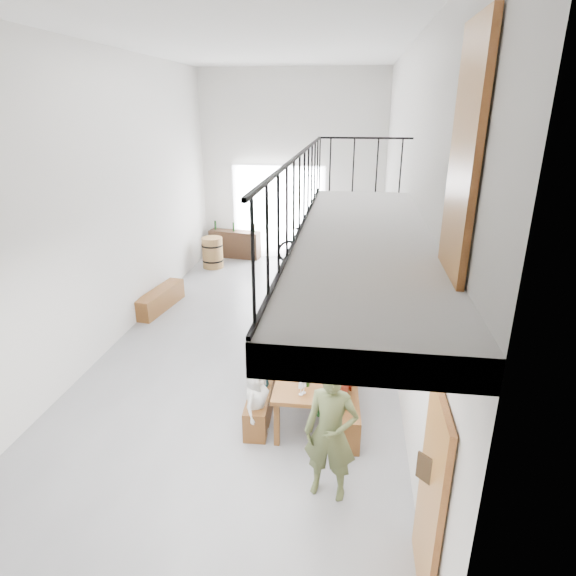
# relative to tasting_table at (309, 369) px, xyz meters

# --- Properties ---
(floor) EXTENTS (12.00, 12.00, 0.00)m
(floor) POSITION_rel_tasting_table_xyz_m (-1.30, 2.14, -0.71)
(floor) COLOR slate
(floor) RESTS_ON ground
(room_walls) EXTENTS (12.00, 12.00, 12.00)m
(room_walls) POSITION_rel_tasting_table_xyz_m (-1.30, 2.14, 2.85)
(room_walls) COLOR silver
(room_walls) RESTS_ON ground
(gateway_portal) EXTENTS (2.80, 0.08, 2.80)m
(gateway_portal) POSITION_rel_tasting_table_xyz_m (-1.70, 8.08, 0.69)
(gateway_portal) COLOR white
(gateway_portal) RESTS_ON ground
(right_wall_decor) EXTENTS (0.07, 8.28, 5.07)m
(right_wall_decor) POSITION_rel_tasting_table_xyz_m (1.40, 0.27, 1.04)
(right_wall_decor) COLOR #AB6A29
(right_wall_decor) RESTS_ON ground
(balcony) EXTENTS (1.52, 5.62, 4.00)m
(balcony) POSITION_rel_tasting_table_xyz_m (0.67, -0.99, 2.26)
(balcony) COLOR silver
(balcony) RESTS_ON ground
(tasting_table) EXTENTS (0.90, 2.13, 0.79)m
(tasting_table) POSITION_rel_tasting_table_xyz_m (0.00, 0.00, 0.00)
(tasting_table) COLOR brown
(tasting_table) RESTS_ON ground
(bench_inner) EXTENTS (0.41, 2.03, 0.46)m
(bench_inner) POSITION_rel_tasting_table_xyz_m (-0.71, 0.05, -0.47)
(bench_inner) COLOR brown
(bench_inner) RESTS_ON ground
(bench_wall) EXTENTS (0.42, 2.26, 0.52)m
(bench_wall) POSITION_rel_tasting_table_xyz_m (0.59, 0.09, -0.45)
(bench_wall) COLOR brown
(bench_wall) RESTS_ON ground
(tableware) EXTENTS (0.69, 1.36, 0.35)m
(tableware) POSITION_rel_tasting_table_xyz_m (0.03, -0.25, 0.22)
(tableware) COLOR black
(tableware) RESTS_ON tasting_table
(side_bench) EXTENTS (0.60, 1.72, 0.47)m
(side_bench) POSITION_rel_tasting_table_xyz_m (-3.80, 3.51, -0.47)
(side_bench) COLOR brown
(side_bench) RESTS_ON ground
(oak_barrel) EXTENTS (0.61, 0.61, 0.90)m
(oak_barrel) POSITION_rel_tasting_table_xyz_m (-3.45, 6.68, -0.26)
(oak_barrel) COLOR olive
(oak_barrel) RESTS_ON ground
(serving_counter) EXTENTS (1.63, 0.66, 0.84)m
(serving_counter) POSITION_rel_tasting_table_xyz_m (-3.05, 7.79, -0.29)
(serving_counter) COLOR #3D2917
(serving_counter) RESTS_ON ground
(counter_bottles) EXTENTS (1.33, 0.24, 0.28)m
(counter_bottles) POSITION_rel_tasting_table_xyz_m (-3.05, 7.78, 0.27)
(counter_bottles) COLOR black
(counter_bottles) RESTS_ON serving_counter
(guest_left_a) EXTENTS (0.48, 0.61, 1.09)m
(guest_left_a) POSITION_rel_tasting_table_xyz_m (-0.67, -0.72, -0.16)
(guest_left_a) COLOR silver
(guest_left_a) RESTS_ON ground
(guest_left_b) EXTENTS (0.43, 0.52, 1.23)m
(guest_left_b) POSITION_rel_tasting_table_xyz_m (-0.69, -0.21, -0.09)
(guest_left_b) COLOR #296D89
(guest_left_b) RESTS_ON ground
(guest_left_c) EXTENTS (0.44, 0.56, 1.11)m
(guest_left_c) POSITION_rel_tasting_table_xyz_m (-0.79, 0.35, -0.15)
(guest_left_c) COLOR silver
(guest_left_c) RESTS_ON ground
(guest_left_d) EXTENTS (0.68, 0.88, 1.20)m
(guest_left_d) POSITION_rel_tasting_table_xyz_m (-0.82, 0.95, -0.11)
(guest_left_d) COLOR #296D89
(guest_left_d) RESTS_ON ground
(guest_right_a) EXTENTS (0.53, 0.75, 1.19)m
(guest_right_a) POSITION_rel_tasting_table_xyz_m (0.50, -0.60, -0.11)
(guest_right_a) COLOR #AF361E
(guest_right_a) RESTS_ON ground
(guest_right_b) EXTENTS (0.43, 1.23, 1.31)m
(guest_right_b) POSITION_rel_tasting_table_xyz_m (0.58, 0.14, -0.05)
(guest_right_b) COLOR black
(guest_right_b) RESTS_ON ground
(guest_right_c) EXTENTS (0.39, 0.53, 1.01)m
(guest_right_c) POSITION_rel_tasting_table_xyz_m (0.50, 0.66, -0.20)
(guest_right_c) COLOR silver
(guest_right_c) RESTS_ON ground
(host_standing) EXTENTS (0.71, 0.53, 1.76)m
(host_standing) POSITION_rel_tasting_table_xyz_m (0.42, -1.71, 0.17)
(host_standing) COLOR #4F5831
(host_standing) RESTS_ON ground
(potted_plant) EXTENTS (0.43, 0.39, 0.44)m
(potted_plant) POSITION_rel_tasting_table_xyz_m (1.15, 3.11, -0.49)
(potted_plant) COLOR #1C4D1F
(potted_plant) RESTS_ON ground
(bicycle_near) EXTENTS (1.99, 0.82, 1.02)m
(bicycle_near) POSITION_rel_tasting_table_xyz_m (0.06, 7.70, -0.20)
(bicycle_near) COLOR black
(bicycle_near) RESTS_ON ground
(bicycle_far) EXTENTS (1.91, 0.84, 1.11)m
(bicycle_far) POSITION_rel_tasting_table_xyz_m (-0.74, 7.48, -0.15)
(bicycle_far) COLOR black
(bicycle_far) RESTS_ON ground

